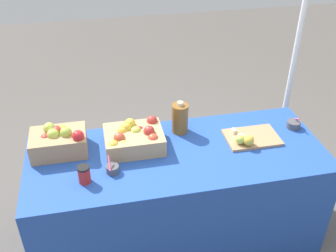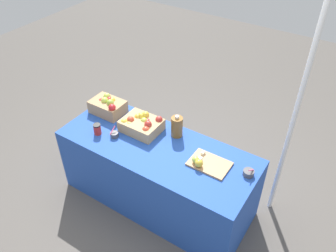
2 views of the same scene
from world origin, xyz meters
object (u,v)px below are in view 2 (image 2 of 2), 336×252
(tent_pole, at_px, (293,124))
(cutting_board_front, at_px, (206,163))
(coffee_cup, at_px, (97,129))
(apple_crate_left, at_px, (108,106))
(apple_crate_middle, at_px, (141,124))
(cider_jug, at_px, (177,127))
(sample_bowl_mid, at_px, (114,135))
(sample_bowl_near, at_px, (249,173))

(tent_pole, bearing_deg, cutting_board_front, -135.38)
(cutting_board_front, bearing_deg, coffee_cup, -169.93)
(apple_crate_left, xyz_separation_m, apple_crate_middle, (0.47, -0.05, -0.01))
(coffee_cup, bearing_deg, tent_pole, 23.88)
(cider_jug, relative_size, tent_pole, 0.11)
(tent_pole, bearing_deg, cider_jug, -161.72)
(apple_crate_left, height_order, apple_crate_middle, apple_crate_left)
(apple_crate_left, distance_m, tent_pole, 1.81)
(sample_bowl_mid, xyz_separation_m, cider_jug, (0.49, 0.34, 0.08))
(coffee_cup, distance_m, tent_pole, 1.78)
(sample_bowl_mid, relative_size, coffee_cup, 0.93)
(sample_bowl_near, bearing_deg, coffee_cup, -168.98)
(sample_bowl_mid, bearing_deg, cider_jug, 35.04)
(apple_crate_left, relative_size, apple_crate_middle, 0.93)
(cutting_board_front, xyz_separation_m, tent_pole, (0.53, 0.52, 0.32))
(apple_crate_left, relative_size, cider_jug, 1.50)
(sample_bowl_near, relative_size, sample_bowl_mid, 0.95)
(apple_crate_left, relative_size, sample_bowl_near, 3.56)
(apple_crate_middle, bearing_deg, coffee_cup, -139.37)
(apple_crate_left, distance_m, apple_crate_middle, 0.47)
(cutting_board_front, relative_size, tent_pole, 0.16)
(apple_crate_middle, xyz_separation_m, cutting_board_front, (0.76, -0.09, -0.05))
(apple_crate_left, xyz_separation_m, tent_pole, (1.75, 0.38, 0.26))
(sample_bowl_near, relative_size, cider_jug, 0.42)
(sample_bowl_near, height_order, cider_jug, cider_jug)
(sample_bowl_near, bearing_deg, cutting_board_front, -166.17)
(cutting_board_front, relative_size, sample_bowl_near, 3.64)
(cider_jug, xyz_separation_m, tent_pole, (0.95, 0.31, 0.24))
(cider_jug, bearing_deg, sample_bowl_near, -8.44)
(cider_jug, relative_size, coffee_cup, 2.09)
(apple_crate_left, distance_m, coffee_cup, 0.36)
(coffee_cup, bearing_deg, apple_crate_left, 113.82)
(cider_jug, distance_m, coffee_cup, 0.77)
(sample_bowl_near, distance_m, sample_bowl_mid, 1.30)
(apple_crate_middle, distance_m, sample_bowl_mid, 0.28)
(apple_crate_left, bearing_deg, coffee_cup, -66.18)
(cutting_board_front, xyz_separation_m, sample_bowl_near, (0.36, 0.09, 0.00))
(sample_bowl_near, xyz_separation_m, tent_pole, (0.17, 0.43, 0.32))
(apple_crate_middle, height_order, cutting_board_front, apple_crate_middle)
(sample_bowl_mid, relative_size, tent_pole, 0.05)
(apple_crate_middle, distance_m, tent_pole, 1.38)
(cutting_board_front, distance_m, tent_pole, 0.81)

